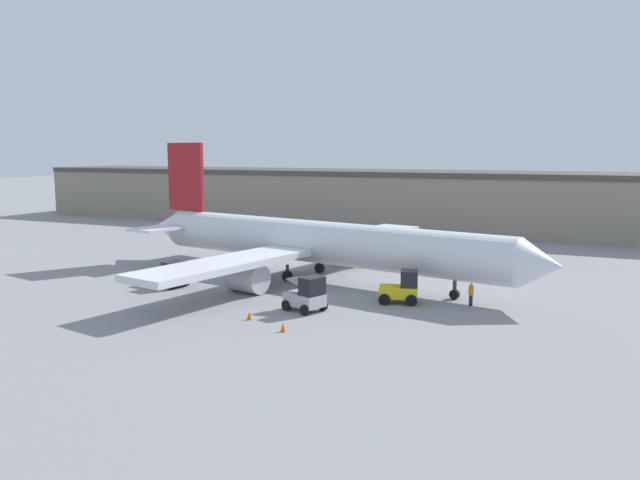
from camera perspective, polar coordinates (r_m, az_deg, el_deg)
name	(u,v)px	position (r m, az deg, el deg)	size (l,w,h in m)	color
ground_plane	(320,280)	(52.26, 0.00, -3.63)	(400.00, 400.00, 0.00)	gray
terminal_building	(335,197)	(92.04, 1.42, 3.96)	(97.67, 14.16, 7.96)	gray
airplane	(310,242)	(52.33, -0.93, -0.18)	(39.91, 34.96, 11.46)	silver
ground_crew_worker	(471,294)	(44.61, 13.64, -4.79)	(0.35, 0.35, 1.60)	#1E2338
baggage_tug	(170,275)	(50.91, -13.59, -3.09)	(3.63, 2.44, 2.04)	#2D2D33
belt_loader_truck	(307,295)	(41.89, -1.22, -5.05)	(3.00, 2.68, 2.40)	#B2B2B7
pushback_tug	(402,288)	(44.43, 7.49, -4.40)	(3.05, 2.45, 2.36)	yellow
safety_cone_near	(283,327)	(37.44, -3.39, -7.97)	(0.36, 0.36, 0.55)	#EF590F
safety_cone_far	(249,315)	(40.22, -6.47, -6.87)	(0.36, 0.36, 0.55)	#EF590F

